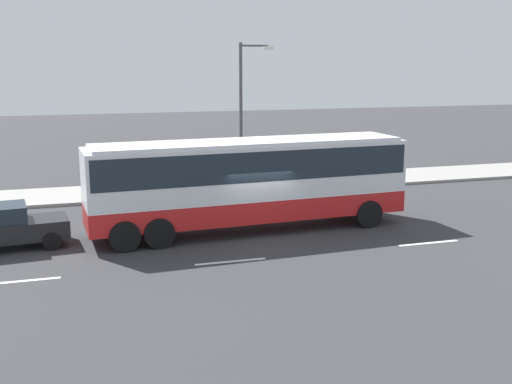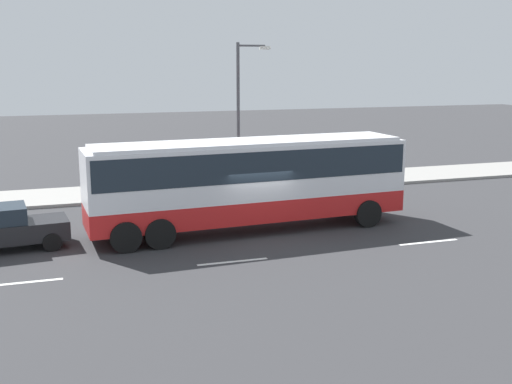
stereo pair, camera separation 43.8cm
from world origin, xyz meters
The scene contains 7 objects.
ground_plane centered at (0.00, 0.00, 0.00)m, with size 120.00×120.00×0.00m, color #333335.
sidewalk_curb centered at (0.00, 8.91, 0.07)m, with size 80.00×4.00×0.15m, color gray.
lane_centreline centered at (-7.66, -3.09, 0.00)m, with size 27.82×0.16×0.01m.
coach_bus centered at (-0.07, 0.50, 2.19)m, with size 12.52×3.24×3.54m.
pedestrian_near_curb centered at (0.57, 9.31, 1.12)m, with size 0.32×0.32×1.68m.
pedestrian_at_crossing centered at (2.21, 8.47, 1.17)m, with size 0.32×0.32×1.76m.
street_lamp centered at (1.68, 7.39, 4.28)m, with size 1.70×0.24×7.24m.
Camera 2 is at (-7.10, -22.11, 6.46)m, focal length 43.91 mm.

